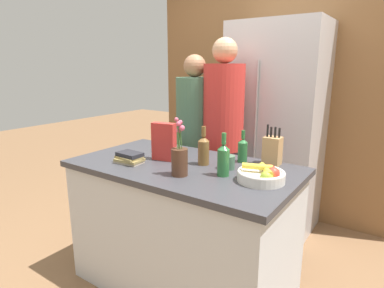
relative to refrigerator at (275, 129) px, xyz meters
name	(u,v)px	position (x,y,z in m)	size (l,w,h in m)	color
ground_plane	(184,282)	(-0.17, -1.25, -0.97)	(14.00, 14.00, 0.00)	brown
kitchen_island	(184,226)	(-0.17, -1.25, -0.51)	(1.52, 0.84, 0.91)	silver
back_wall_wood	(274,91)	(-0.17, 0.36, 0.33)	(2.72, 0.12, 2.60)	brown
refrigerator	(275,129)	(0.00, 0.00, 0.00)	(0.83, 0.63, 1.94)	#B7B7BC
fruit_bowl	(263,175)	(0.40, -1.26, -0.02)	(0.27, 0.27, 0.10)	silver
knife_block	(272,150)	(0.32, -0.91, 0.04)	(0.11, 0.09, 0.27)	tan
flower_vase	(180,159)	(-0.05, -1.44, 0.04)	(0.10, 0.10, 0.35)	#4C2D1E
cereal_box	(164,142)	(-0.34, -1.24, 0.07)	(0.18, 0.09, 0.26)	red
coffee_mug	(228,162)	(0.13, -1.16, -0.02)	(0.09, 0.12, 0.09)	#42664C
book_stack	(129,158)	(-0.49, -1.43, -0.03)	(0.20, 0.14, 0.07)	#B7A88E
bottle_oil	(223,159)	(0.17, -1.29, 0.04)	(0.07, 0.07, 0.26)	#286633
bottle_vinegar	(243,150)	(0.13, -0.97, 0.03)	(0.07, 0.07, 0.22)	#286633
bottle_wine	(204,150)	(-0.05, -1.17, 0.04)	(0.08, 0.08, 0.26)	brown
person_at_sink	(195,137)	(-0.53, -0.58, -0.04)	(0.33, 0.33, 1.65)	#383842
person_in_blue	(223,132)	(-0.25, -0.55, 0.03)	(0.34, 0.34, 1.77)	#383842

